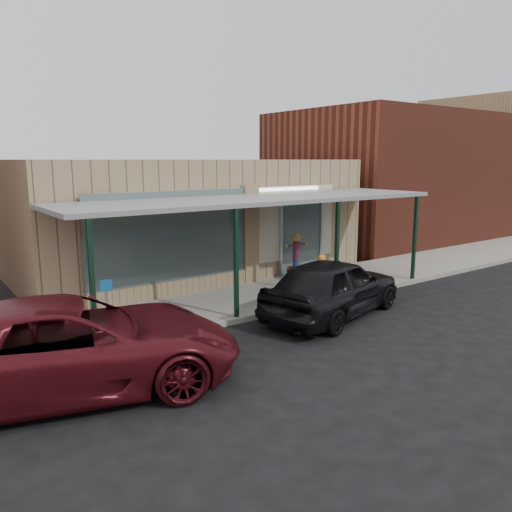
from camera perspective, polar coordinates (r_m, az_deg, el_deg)
ground at (r=12.75m, az=10.07°, el=-8.43°), size 120.00×120.00×0.00m
sidewalk at (r=15.32m, az=0.39°, el=-4.65°), size 40.00×3.20×0.15m
storefront at (r=18.76m, az=-7.88°, el=4.41°), size 12.00×6.25×4.20m
awning at (r=14.78m, az=0.49°, el=6.35°), size 12.00×3.00×3.04m
block_buildings_near at (r=20.54m, az=-4.37°, el=9.72°), size 61.00×8.00×8.00m
barrel_scarecrow at (r=17.12m, az=4.61°, el=-0.88°), size 0.97×0.76×1.61m
barrel_pumpkin at (r=15.45m, az=5.99°, el=-3.23°), size 0.80×0.80×0.78m
handicap_sign at (r=12.11m, az=-16.68°, el=-4.81°), size 0.27×0.04×1.33m
parked_sedan at (r=13.65m, az=8.80°, el=-3.49°), size 5.16×3.11×1.64m
car_maroon at (r=9.82m, az=-20.53°, el=-9.58°), size 6.76×4.37×1.73m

